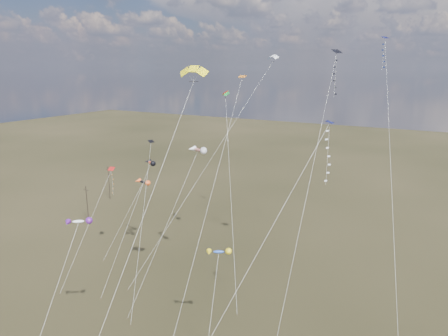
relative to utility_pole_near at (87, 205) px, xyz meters
The scene contains 16 objects.
utility_pole_near is the anchor object (origin of this frame).
utility_pole_far 16.12m from the utility_pole_near, 119.74° to the left, with size 1.40×0.20×8.00m.
diamond_black_high 54.25m from the utility_pole_near, ahead, with size 1.35×20.17×32.85m.
diamond_navy_tall 59.05m from the utility_pole_near, ahead, with size 8.36×23.86×34.77m.
diamond_black_mid 31.80m from the utility_pole_near, 26.75° to the right, with size 4.81×11.19×21.02m.
diamond_red_low 22.38m from the utility_pole_near, 31.21° to the right, with size 1.57×11.06×16.16m.
diamond_navy_right 57.63m from the utility_pole_near, 20.24° to the right, with size 9.72×15.93×26.26m.
diamond_orange_center 42.12m from the utility_pole_near, 16.18° to the right, with size 4.08×25.05×29.72m.
parafoil_yellow 50.89m from the utility_pole_near, 26.81° to the right, with size 2.99×20.89×31.32m.
parafoil_blue_white 45.79m from the utility_pole_near, 14.96° to the left, with size 12.32×25.48×33.09m.
parafoil_tricolor 39.38m from the utility_pole_near, ahead, with size 9.33×12.99×27.70m.
novelty_black_orange 19.49m from the utility_pole_near, 10.40° to the right, with size 4.90×8.00×12.65m.
novelty_orange_black 27.19m from the utility_pole_near, 18.05° to the right, with size 2.96×12.37×17.45m.
novelty_white_purple 41.68m from the utility_pole_near, 42.45° to the right, with size 3.91×13.29×16.08m.
novelty_redwhite_stripe 35.70m from the utility_pole_near, 13.37° to the right, with size 4.46×13.84×20.29m.
novelty_blue_yellow 46.95m from the utility_pole_near, 25.47° to the right, with size 3.30×8.10×12.63m.
Camera 1 is at (22.62, -22.62, 30.70)m, focal length 32.00 mm.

